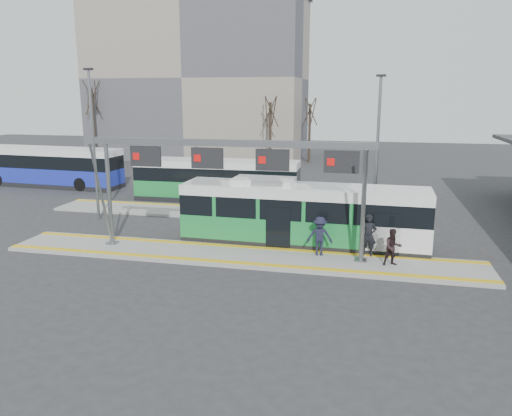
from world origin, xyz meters
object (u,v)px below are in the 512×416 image
Objects in this scene: gantry at (232,163)px; passenger_c at (320,236)px; passenger_a at (369,235)px; passenger_b at (393,247)px; hero_bus at (302,215)px.

gantry is 7.27× the size of passenger_c.
passenger_a is 1.50m from passenger_b.
passenger_a is at bearing -23.70° from hero_bus.
gantry is 6.97m from passenger_a.
passenger_a is (3.21, -1.50, -0.39)m from hero_bus.
gantry reaches higher than hero_bus.
passenger_c is (1.04, -1.88, -0.46)m from hero_bus.
passenger_a reaches higher than passenger_b.
hero_bus is 4.99m from passenger_b.
passenger_b is at bearing -20.40° from passenger_c.
passenger_c is at bearing -59.51° from hero_bus.
passenger_b is (7.16, -0.23, -3.35)m from gantry.
passenger_a is at bearing 1.92° from passenger_c.
passenger_a is 1.08× the size of passenger_c.
hero_bus is 6.72× the size of passenger_c.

